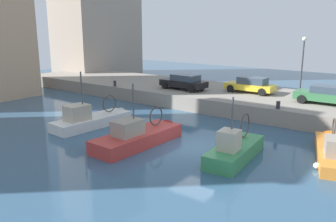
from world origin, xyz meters
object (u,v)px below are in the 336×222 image
fishing_boat_white (96,123)px  quay_streetlamp (303,57)px  fishing_boat_red (142,141)px  parked_car_green (326,95)px  parked_car_yellow (251,85)px  mooring_bollard_mid (278,105)px  fishing_boat_green (237,155)px  mooring_bollard_north (115,83)px  fishing_boat_orange (334,155)px  parked_car_black (184,82)px

fishing_boat_white → quay_streetlamp: (13.27, -10.13, 4.31)m
fishing_boat_red → parked_car_green: (12.36, -7.42, 1.78)m
parked_car_green → parked_car_yellow: bearing=81.6°
fishing_boat_red → quay_streetlamp: quay_streetlamp is taller
fishing_boat_red → fishing_boat_white: bearing=78.7°
mooring_bollard_mid → parked_car_yellow: bearing=41.4°
fishing_boat_white → parked_car_green: size_ratio=1.54×
fishing_boat_green → mooring_bollard_north: fishing_boat_green is taller
mooring_bollard_mid → fishing_boat_orange: bearing=-132.5°
parked_car_yellow → parked_car_green: 6.45m
fishing_boat_green → mooring_bollard_mid: 7.50m
mooring_bollard_north → quay_streetlamp: 17.04m
parked_car_green → mooring_bollard_mid: (-3.70, 2.28, -0.43)m
fishing_boat_orange → parked_car_yellow: fishing_boat_orange is taller
parked_car_green → quay_streetlamp: 4.06m
fishing_boat_white → fishing_boat_green: (0.25, -10.79, -0.02)m
fishing_boat_white → mooring_bollard_mid: bearing=-53.6°
parked_car_black → fishing_boat_green: bearing=-134.4°
fishing_boat_red → parked_car_green: size_ratio=1.58×
fishing_boat_white → quay_streetlamp: size_ratio=1.39×
mooring_bollard_north → parked_car_black: bearing=-68.0°
fishing_boat_red → parked_car_yellow: fishing_boat_red is taller
fishing_boat_red → mooring_bollard_mid: size_ratio=12.48×
fishing_boat_red → parked_car_green: fishing_boat_red is taller
mooring_bollard_north → parked_car_yellow: bearing=-68.7°
fishing_boat_orange → mooring_bollard_mid: 6.40m
mooring_bollard_mid → mooring_bollard_north: same height
parked_car_green → mooring_bollard_mid: bearing=148.3°
fishing_boat_green → quay_streetlamp: size_ratio=1.19×
fishing_boat_white → fishing_boat_green: size_ratio=1.17×
fishing_boat_orange → quay_streetlamp: (9.88, 4.82, 4.32)m
fishing_boat_red → parked_car_black: size_ratio=1.56×
parked_car_black → quay_streetlamp: size_ratio=0.91×
mooring_bollard_mid → fishing_boat_red: bearing=149.3°
quay_streetlamp → mooring_bollard_mid: bearing=-177.9°
parked_car_yellow → mooring_bollard_mid: 6.21m
fishing_boat_white → fishing_boat_orange: bearing=-77.2°
mooring_bollard_mid → parked_car_black: bearing=75.2°
parked_car_green → mooring_bollard_mid: 4.37m
mooring_bollard_mid → quay_streetlamp: bearing=2.1°
parked_car_green → quay_streetlamp: bearing=52.0°
fishing_boat_green → mooring_bollard_north: (7.36, 16.46, 1.35)m
fishing_boat_orange → parked_car_black: size_ratio=1.57×
fishing_boat_red → fishing_boat_orange: bearing=-65.6°
parked_car_yellow → mooring_bollard_mid: (-4.65, -4.10, -0.43)m
parked_car_yellow → fishing_boat_green: bearing=-159.2°
parked_car_black → mooring_bollard_mid: 10.02m
fishing_boat_white → fishing_boat_green: bearing=-88.7°
fishing_boat_white → fishing_boat_green: fishing_boat_white is taller
fishing_boat_red → parked_car_yellow: bearing=-4.4°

